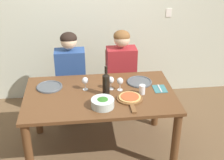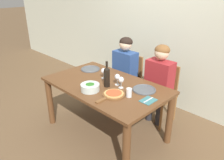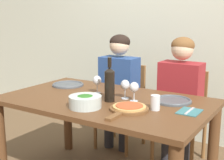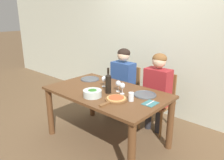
% 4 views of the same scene
% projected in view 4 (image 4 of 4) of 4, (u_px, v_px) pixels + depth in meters
% --- Properties ---
extents(ground_plane, '(40.00, 40.00, 0.00)m').
position_uv_depth(ground_plane, '(107.00, 140.00, 3.15)').
color(ground_plane, brown).
extents(back_wall, '(10.00, 0.06, 2.70)m').
position_uv_depth(back_wall, '(161.00, 38.00, 3.72)').
color(back_wall, beige).
rests_on(back_wall, ground).
extents(dining_table, '(1.62, 0.96, 0.75)m').
position_uv_depth(dining_table, '(107.00, 99.00, 2.96)').
color(dining_table, brown).
rests_on(dining_table, ground).
extents(chair_left, '(0.42, 0.42, 0.87)m').
position_uv_depth(chair_left, '(126.00, 90.00, 3.81)').
color(chair_left, brown).
rests_on(chair_left, ground).
extents(chair_right, '(0.42, 0.42, 0.87)m').
position_uv_depth(chair_right, '(160.00, 99.00, 3.39)').
color(chair_right, brown).
rests_on(chair_right, ground).
extents(person_woman, '(0.47, 0.51, 1.20)m').
position_uv_depth(person_woman, '(122.00, 77.00, 3.66)').
color(person_woman, '#28282D').
rests_on(person_woman, ground).
extents(person_man, '(0.47, 0.51, 1.20)m').
position_uv_depth(person_man, '(157.00, 86.00, 3.24)').
color(person_man, '#28282D').
rests_on(person_man, ground).
extents(wine_bottle, '(0.08, 0.08, 0.34)m').
position_uv_depth(wine_bottle, '(108.00, 83.00, 2.82)').
color(wine_bottle, black).
rests_on(wine_bottle, dining_table).
extents(broccoli_bowl, '(0.23, 0.23, 0.09)m').
position_uv_depth(broccoli_bowl, '(92.00, 93.00, 2.72)').
color(broccoli_bowl, silver).
rests_on(broccoli_bowl, dining_table).
extents(dinner_plate_left, '(0.29, 0.29, 0.02)m').
position_uv_depth(dinner_plate_left, '(90.00, 79.00, 3.42)').
color(dinner_plate_left, '#4C5156').
rests_on(dinner_plate_left, dining_table).
extents(dinner_plate_right, '(0.29, 0.29, 0.02)m').
position_uv_depth(dinner_plate_right, '(145.00, 95.00, 2.77)').
color(dinner_plate_right, '#4C5156').
rests_on(dinner_plate_right, dining_table).
extents(pizza_on_board, '(0.27, 0.41, 0.04)m').
position_uv_depth(pizza_on_board, '(116.00, 99.00, 2.61)').
color(pizza_on_board, brown).
rests_on(pizza_on_board, dining_table).
extents(wine_glass_left, '(0.07, 0.07, 0.15)m').
position_uv_depth(wine_glass_left, '(104.00, 80.00, 3.07)').
color(wine_glass_left, silver).
rests_on(wine_glass_left, dining_table).
extents(wine_glass_right, '(0.07, 0.07, 0.15)m').
position_uv_depth(wine_glass_right, '(122.00, 86.00, 2.79)').
color(wine_glass_right, silver).
rests_on(wine_glass_right, dining_table).
extents(wine_glass_centre, '(0.07, 0.07, 0.15)m').
position_uv_depth(wine_glass_centre, '(118.00, 84.00, 2.88)').
color(wine_glass_centre, silver).
rests_on(wine_glass_centre, dining_table).
extents(water_tumbler, '(0.07, 0.07, 0.10)m').
position_uv_depth(water_tumbler, '(131.00, 97.00, 2.59)').
color(water_tumbler, silver).
rests_on(water_tumbler, dining_table).
extents(fork_on_napkin, '(0.14, 0.18, 0.01)m').
position_uv_depth(fork_on_napkin, '(150.00, 103.00, 2.52)').
color(fork_on_napkin, '#387075').
rests_on(fork_on_napkin, dining_table).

